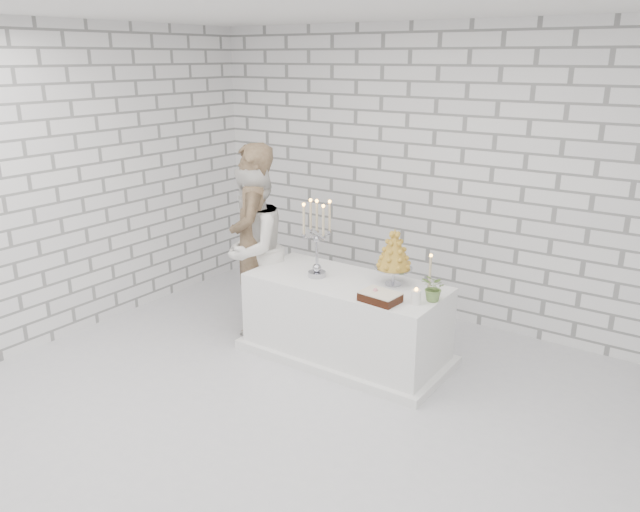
{
  "coord_description": "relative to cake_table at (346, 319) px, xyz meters",
  "views": [
    {
      "loc": [
        2.29,
        -3.28,
        2.67
      ],
      "look_at": [
        -0.54,
        0.81,
        1.05
      ],
      "focal_mm": 34.5,
      "sensor_mm": 36.0,
      "label": 1
    }
  ],
  "objects": [
    {
      "name": "candelabra",
      "position": [
        -0.28,
        -0.05,
        0.74
      ],
      "size": [
        0.36,
        0.36,
        0.72
      ],
      "primitive_type": null,
      "rotation": [
        0.0,
        0.0,
        0.28
      ],
      "color": "#A4A4AF",
      "rests_on": "cake_table"
    },
    {
      "name": "extra_taper",
      "position": [
        0.73,
        0.16,
        0.54
      ],
      "size": [
        0.07,
        0.07,
        0.32
      ],
      "primitive_type": "cylinder",
      "rotation": [
        0.0,
        0.0,
        0.22
      ],
      "color": "#C7B68F",
      "rests_on": "cake_table"
    },
    {
      "name": "groom",
      "position": [
        -1.09,
        0.01,
        0.57
      ],
      "size": [
        0.77,
        0.83,
        1.89
      ],
      "primitive_type": "imported",
      "rotation": [
        0.0,
        0.0,
        -0.95
      ],
      "color": "brown",
      "rests_on": "ground"
    },
    {
      "name": "ground",
      "position": [
        0.46,
        -1.11,
        -0.38
      ],
      "size": [
        6.0,
        5.0,
        0.01
      ],
      "primitive_type": "cube",
      "color": "silver",
      "rests_on": "ground"
    },
    {
      "name": "croquembouche",
      "position": [
        0.39,
        0.15,
        0.63
      ],
      "size": [
        0.36,
        0.36,
        0.51
      ],
      "primitive_type": null,
      "rotation": [
        0.0,
        0.0,
        -0.08
      ],
      "color": "olive",
      "rests_on": "cake_table"
    },
    {
      "name": "chocolate_cake",
      "position": [
        0.49,
        -0.26,
        0.42
      ],
      "size": [
        0.33,
        0.25,
        0.08
      ],
      "primitive_type": "cube",
      "rotation": [
        0.0,
        0.0,
        -0.1
      ],
      "color": "black",
      "rests_on": "cake_table"
    },
    {
      "name": "cake_table",
      "position": [
        0.0,
        0.0,
        0.0
      ],
      "size": [
        1.8,
        0.8,
        0.75
      ],
      "primitive_type": "cube",
      "color": "white",
      "rests_on": "ground"
    },
    {
      "name": "pillar_candle",
      "position": [
        0.75,
        -0.14,
        0.44
      ],
      "size": [
        0.09,
        0.09,
        0.12
      ],
      "primitive_type": "cylinder",
      "rotation": [
        0.0,
        0.0,
        -0.15
      ],
      "color": "white",
      "rests_on": "cake_table"
    },
    {
      "name": "wall_back",
      "position": [
        0.46,
        1.39,
        1.12
      ],
      "size": [
        6.0,
        0.01,
        3.0
      ],
      "primitive_type": "cube",
      "color": "white",
      "rests_on": "ground"
    },
    {
      "name": "bride",
      "position": [
        -1.09,
        -0.01,
        0.47
      ],
      "size": [
        0.84,
        0.97,
        1.7
      ],
      "primitive_type": "imported",
      "rotation": [
        0.0,
        0.0,
        -1.3
      ],
      "color": "white",
      "rests_on": "ground"
    },
    {
      "name": "wall_left",
      "position": [
        -2.54,
        -1.11,
        1.12
      ],
      "size": [
        0.01,
        5.0,
        3.0
      ],
      "primitive_type": "cube",
      "color": "white",
      "rests_on": "ground"
    },
    {
      "name": "flowers",
      "position": [
        0.85,
        0.0,
        0.49
      ],
      "size": [
        0.26,
        0.24,
        0.23
      ],
      "primitive_type": "imported",
      "rotation": [
        0.0,
        0.0,
        -0.37
      ],
      "color": "#506437",
      "rests_on": "cake_table"
    }
  ]
}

